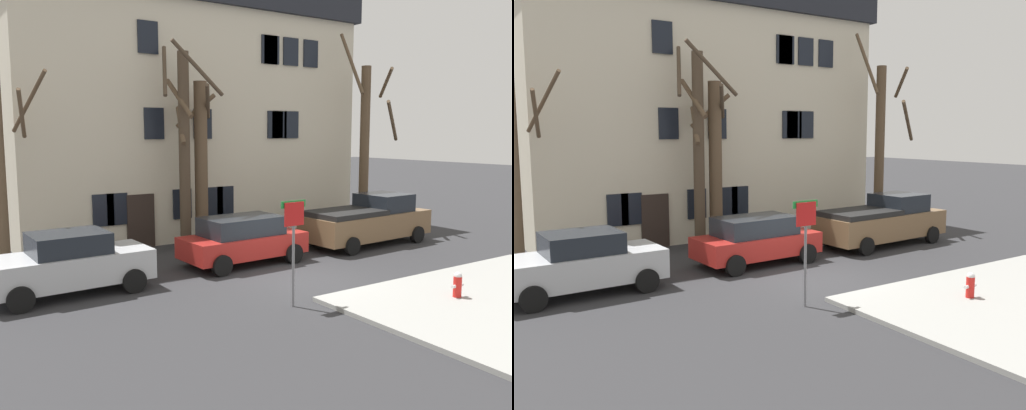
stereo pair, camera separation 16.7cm
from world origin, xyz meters
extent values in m
plane|color=#2D2D30|center=(0.00, 0.00, 0.00)|extent=(120.00, 120.00, 0.00)
cube|color=beige|center=(0.94, 10.12, 4.80)|extent=(15.32, 6.30, 9.60)
cube|color=#2D231E|center=(-2.38, 6.92, 1.05)|extent=(1.10, 0.12, 2.10)
cube|color=black|center=(-3.82, 6.93, 1.60)|extent=(0.80, 0.08, 1.20)
cube|color=black|center=(-3.30, 6.93, 1.60)|extent=(0.80, 0.08, 1.20)
cube|color=black|center=(-0.60, 6.93, 1.60)|extent=(0.80, 0.08, 1.20)
cube|color=black|center=(0.88, 6.93, 1.60)|extent=(0.80, 0.08, 1.20)
cube|color=black|center=(1.40, 6.93, 1.60)|extent=(0.80, 0.08, 1.20)
cube|color=black|center=(-1.73, 6.93, 4.80)|extent=(0.80, 0.08, 1.20)
cube|color=black|center=(0.38, 6.93, 4.80)|extent=(0.80, 0.08, 1.20)
cube|color=black|center=(3.99, 6.93, 4.80)|extent=(0.80, 0.08, 1.20)
cube|color=black|center=(4.19, 6.93, 4.80)|extent=(0.80, 0.08, 1.20)
cube|color=black|center=(4.86, 6.93, 4.80)|extent=(0.80, 0.08, 1.20)
cube|color=black|center=(-1.89, 6.93, 8.00)|extent=(0.80, 0.08, 1.20)
cube|color=black|center=(3.66, 6.93, 8.00)|extent=(0.80, 0.08, 1.20)
cube|color=black|center=(3.76, 6.93, 8.00)|extent=(0.80, 0.08, 1.20)
cube|color=black|center=(4.82, 6.93, 8.00)|extent=(0.80, 0.08, 1.20)
cube|color=black|center=(5.94, 6.93, 8.00)|extent=(0.80, 0.08, 1.20)
cylinder|color=brown|center=(-6.45, 5.74, 5.42)|extent=(0.78, 2.16, 1.92)
cylinder|color=brown|center=(-6.77, 5.24, 5.03)|extent=(0.50, 1.51, 1.49)
cylinder|color=#4C3D2D|center=(-1.05, 5.72, 3.71)|extent=(0.42, 0.42, 7.41)
cylinder|color=#4C3D2D|center=(-0.27, 5.29, 5.59)|extent=(1.03, 1.70, 1.20)
cylinder|color=#4C3D2D|center=(-1.66, 5.99, 6.70)|extent=(0.72, 1.40, 1.96)
cylinder|color=#4C3D2D|center=(-0.97, 4.70, 6.71)|extent=(2.16, 0.31, 1.88)
cylinder|color=brown|center=(-0.31, 5.81, 3.19)|extent=(0.51, 0.51, 6.38)
cylinder|color=brown|center=(-1.21, 5.76, 5.72)|extent=(0.27, 1.92, 1.54)
cylinder|color=brown|center=(-1.03, 6.05, 4.73)|extent=(0.69, 1.60, 1.48)
cylinder|color=brown|center=(-0.12, 6.54, 5.30)|extent=(1.62, 0.57, 1.39)
cylinder|color=brown|center=(7.97, 5.42, 3.72)|extent=(0.44, 0.44, 7.44)
cylinder|color=brown|center=(8.65, 4.39, 4.96)|extent=(2.20, 1.53, 1.78)
cylinder|color=brown|center=(8.75, 4.94, 6.70)|extent=(1.12, 1.70, 1.24)
cylinder|color=brown|center=(7.15, 5.51, 7.51)|extent=(0.36, 1.78, 2.82)
cube|color=#B7BABF|center=(-6.29, 2.31, 0.74)|extent=(4.44, 1.97, 0.84)
cube|color=#1E232B|center=(-6.29, 2.31, 1.45)|extent=(2.06, 1.68, 0.58)
cylinder|color=black|center=(-4.82, 3.27, 0.34)|extent=(0.69, 0.24, 0.68)
cylinder|color=black|center=(-4.77, 1.42, 0.34)|extent=(0.69, 0.24, 0.68)
cylinder|color=black|center=(-7.80, 3.19, 0.34)|extent=(0.69, 0.24, 0.68)
cylinder|color=black|center=(-7.75, 1.34, 0.34)|extent=(0.69, 0.24, 0.68)
cube|color=#AD231E|center=(-0.43, 2.57, 0.67)|extent=(4.32, 2.03, 0.70)
cube|color=#1E232B|center=(-0.52, 2.57, 1.33)|extent=(2.70, 1.74, 0.62)
cylinder|color=black|center=(0.98, 3.56, 0.34)|extent=(0.69, 0.25, 0.68)
cylinder|color=black|center=(1.05, 1.69, 0.34)|extent=(0.69, 0.25, 0.68)
cylinder|color=black|center=(-1.91, 3.45, 0.34)|extent=(0.69, 0.25, 0.68)
cylinder|color=black|center=(-1.84, 1.58, 0.34)|extent=(0.69, 0.25, 0.68)
cube|color=brown|center=(5.42, 2.62, 0.80)|extent=(5.70, 2.37, 0.96)
cube|color=#1E232B|center=(6.43, 2.68, 1.63)|extent=(1.89, 1.91, 0.70)
cube|color=black|center=(4.19, 2.55, 1.38)|extent=(3.01, 2.14, 0.20)
cylinder|color=black|center=(7.27, 3.75, 0.34)|extent=(0.69, 0.26, 0.68)
cylinder|color=black|center=(7.38, 1.70, 0.34)|extent=(0.69, 0.26, 0.68)
cylinder|color=black|center=(3.47, 3.55, 0.34)|extent=(0.69, 0.26, 0.68)
cylinder|color=black|center=(3.58, 1.49, 0.34)|extent=(0.69, 0.26, 0.68)
cylinder|color=red|center=(2.11, -4.07, 0.40)|extent=(0.22, 0.22, 0.56)
sphere|color=silver|center=(2.11, -4.07, 0.70)|extent=(0.21, 0.21, 0.21)
cylinder|color=silver|center=(1.95, -4.07, 0.43)|extent=(0.10, 0.09, 0.09)
cylinder|color=silver|center=(2.27, -4.07, 0.43)|extent=(0.10, 0.09, 0.09)
cylinder|color=slate|center=(-1.80, -2.00, 1.36)|extent=(0.07, 0.07, 2.72)
cube|color=red|center=(-1.80, -2.02, 2.42)|extent=(0.60, 0.03, 0.60)
cube|color=#1E8C38|center=(-1.80, -1.98, 2.67)|extent=(0.76, 0.02, 0.18)
camera|label=1|loc=(-10.03, -12.72, 4.47)|focal=37.94mm
camera|label=2|loc=(-9.89, -12.82, 4.47)|focal=37.94mm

